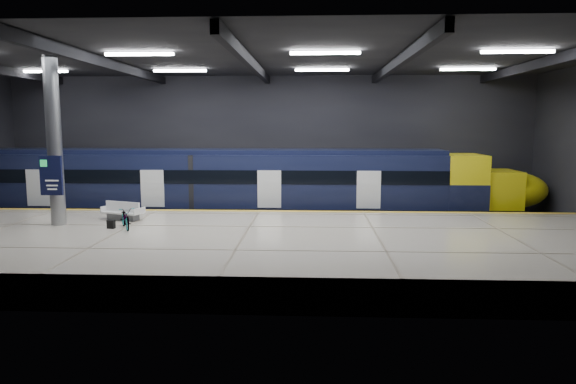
{
  "coord_description": "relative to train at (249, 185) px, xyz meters",
  "views": [
    {
      "loc": [
        2.54,
        -21.57,
        5.24
      ],
      "look_at": [
        1.45,
        1.5,
        2.2
      ],
      "focal_mm": 32.0,
      "sensor_mm": 36.0,
      "label": 1
    }
  ],
  "objects": [
    {
      "name": "ground",
      "position": [
        0.82,
        -5.5,
        -2.06
      ],
      "size": [
        30.0,
        30.0,
        0.0
      ],
      "primitive_type": "plane",
      "color": "black",
      "rests_on": "ground"
    },
    {
      "name": "room_shell",
      "position": [
        0.82,
        -5.49,
        3.66
      ],
      "size": [
        30.1,
        16.1,
        8.05
      ],
      "color": "black",
      "rests_on": "ground"
    },
    {
      "name": "platform",
      "position": [
        0.82,
        -8.0,
        -1.51
      ],
      "size": [
        30.0,
        11.0,
        1.1
      ],
      "primitive_type": "cube",
      "color": "beige",
      "rests_on": "ground"
    },
    {
      "name": "safety_strip",
      "position": [
        0.82,
        -2.75,
        -0.95
      ],
      "size": [
        30.0,
        0.4,
        0.01
      ],
      "primitive_type": "cube",
      "color": "gold",
      "rests_on": "platform"
    },
    {
      "name": "rails",
      "position": [
        0.82,
        0.0,
        -1.98
      ],
      "size": [
        30.0,
        1.52,
        0.16
      ],
      "color": "gray",
      "rests_on": "ground"
    },
    {
      "name": "train",
      "position": [
        0.0,
        0.0,
        0.0
      ],
      "size": [
        29.4,
        2.84,
        3.79
      ],
      "color": "black",
      "rests_on": "ground"
    },
    {
      "name": "bench",
      "position": [
        -4.89,
        -5.34,
        -0.67
      ],
      "size": [
        1.98,
        1.34,
        0.81
      ],
      "rotation": [
        0.0,
        0.0,
        -0.35
      ],
      "color": "#595B60",
      "rests_on": "platform"
    },
    {
      "name": "bicycle",
      "position": [
        -4.08,
        -7.21,
        -0.52
      ],
      "size": [
        1.32,
        1.77,
        0.89
      ],
      "primitive_type": "imported",
      "rotation": [
        0.0,
        0.0,
        0.49
      ],
      "color": "#99999E",
      "rests_on": "platform"
    },
    {
      "name": "pannier_bag",
      "position": [
        -4.68,
        -7.21,
        -0.78
      ],
      "size": [
        0.33,
        0.24,
        0.35
      ],
      "primitive_type": "cube",
      "rotation": [
        0.0,
        0.0,
        -0.22
      ],
      "color": "black",
      "rests_on": "platform"
    },
    {
      "name": "info_column",
      "position": [
        -7.18,
        -6.52,
        2.4
      ],
      "size": [
        0.9,
        0.78,
        6.9
      ],
      "color": "#9EA0A5",
      "rests_on": "platform"
    }
  ]
}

